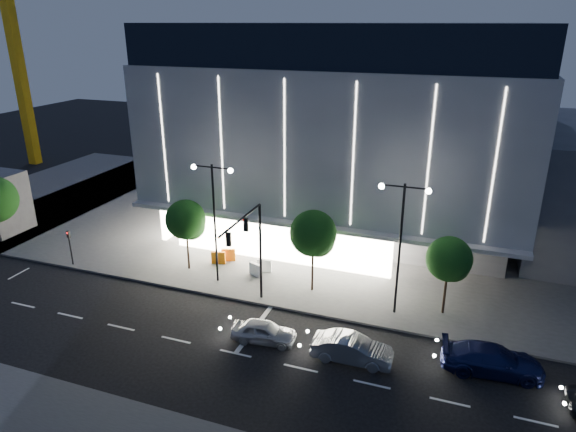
# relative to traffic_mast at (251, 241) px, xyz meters

# --- Properties ---
(ground) EXTENTS (160.00, 160.00, 0.00)m
(ground) POSITION_rel_traffic_mast_xyz_m (-1.00, -3.34, -5.03)
(ground) COLOR black
(ground) RESTS_ON ground
(sidewalk_museum) EXTENTS (70.00, 40.00, 0.15)m
(sidewalk_museum) POSITION_rel_traffic_mast_xyz_m (4.00, 20.66, -4.95)
(sidewalk_museum) COLOR #474747
(sidewalk_museum) RESTS_ON ground
(museum) EXTENTS (30.00, 25.80, 18.00)m
(museum) POSITION_rel_traffic_mast_xyz_m (1.98, 18.97, 4.25)
(museum) COLOR #4C4C51
(museum) RESTS_ON ground
(traffic_mast) EXTENTS (0.33, 5.89, 7.07)m
(traffic_mast) POSITION_rel_traffic_mast_xyz_m (0.00, 0.00, 0.00)
(traffic_mast) COLOR black
(traffic_mast) RESTS_ON ground
(street_lamp_west) EXTENTS (3.16, 0.36, 9.00)m
(street_lamp_west) POSITION_rel_traffic_mast_xyz_m (-4.00, 2.66, 0.93)
(street_lamp_west) COLOR black
(street_lamp_west) RESTS_ON ground
(street_lamp_east) EXTENTS (3.16, 0.36, 9.00)m
(street_lamp_east) POSITION_rel_traffic_mast_xyz_m (9.00, 2.66, 0.93)
(street_lamp_east) COLOR black
(street_lamp_east) RESTS_ON ground
(ped_signal_far) EXTENTS (0.22, 0.24, 3.00)m
(ped_signal_far) POSITION_rel_traffic_mast_xyz_m (-16.00, 1.16, -3.14)
(ped_signal_far) COLOR black
(ped_signal_far) RESTS_ON ground
(tower_crane) EXTENTS (32.00, 2.00, 28.50)m
(tower_crane) POSITION_rel_traffic_mast_xyz_m (-41.92, 24.66, 15.48)
(tower_crane) COLOR gold
(tower_crane) RESTS_ON ground
(tree_left) EXTENTS (3.02, 3.02, 5.72)m
(tree_left) POSITION_rel_traffic_mast_xyz_m (-6.97, 3.68, -0.99)
(tree_left) COLOR black
(tree_left) RESTS_ON ground
(tree_mid) EXTENTS (3.25, 3.25, 6.15)m
(tree_mid) POSITION_rel_traffic_mast_xyz_m (3.03, 3.68, -0.69)
(tree_mid) COLOR black
(tree_mid) RESTS_ON ground
(tree_right) EXTENTS (2.91, 2.91, 5.51)m
(tree_right) POSITION_rel_traffic_mast_xyz_m (12.03, 3.68, -1.14)
(tree_right) COLOR black
(tree_right) RESTS_ON ground
(car_lead) EXTENTS (4.11, 2.05, 1.35)m
(car_lead) POSITION_rel_traffic_mast_xyz_m (2.08, -3.14, -4.35)
(car_lead) COLOR #B1B4B9
(car_lead) RESTS_ON ground
(car_second) EXTENTS (4.62, 1.72, 1.51)m
(car_second) POSITION_rel_traffic_mast_xyz_m (7.50, -3.16, -4.27)
(car_second) COLOR #A0A4A8
(car_second) RESTS_ON ground
(car_third) EXTENTS (5.63, 2.75, 1.58)m
(car_third) POSITION_rel_traffic_mast_xyz_m (14.96, -1.56, -4.24)
(car_third) COLOR #141A4D
(car_third) RESTS_ON ground
(barrier_a) EXTENTS (1.12, 0.59, 1.00)m
(barrier_a) POSITION_rel_traffic_mast_xyz_m (-4.72, 5.95, -4.38)
(barrier_a) COLOR orange
(barrier_a) RESTS_ON sidewalk_museum
(barrier_b) EXTENTS (1.12, 0.63, 1.00)m
(barrier_b) POSITION_rel_traffic_mast_xyz_m (-1.67, 4.30, -4.38)
(barrier_b) COLOR white
(barrier_b) RESTS_ON sidewalk_museum
(barrier_c) EXTENTS (1.13, 0.52, 1.00)m
(barrier_c) POSITION_rel_traffic_mast_xyz_m (-5.24, 5.21, -4.38)
(barrier_c) COLOR orange
(barrier_c) RESTS_ON sidewalk_museum
(barrier_d) EXTENTS (1.13, 0.45, 1.00)m
(barrier_d) POSITION_rel_traffic_mast_xyz_m (-1.31, 5.15, -4.38)
(barrier_d) COLOR silver
(barrier_d) RESTS_ON sidewalk_museum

